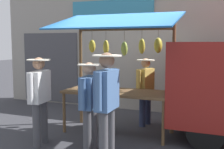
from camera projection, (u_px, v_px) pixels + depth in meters
name	position (u px, v px, depth m)	size (l,w,h in m)	color
ground_plane	(117.00, 132.00, 6.04)	(40.00, 40.00, 0.00)	#38383D
street_backdrop	(144.00, 49.00, 7.90)	(9.00, 0.30, 3.40)	#9E998E
market_stall	(118.00, 58.00, 5.89)	(2.50, 1.46, 2.50)	brown
vendor_with_sunhat	(145.00, 87.00, 6.49)	(0.39, 0.65, 1.52)	navy
shopper_in_grey_tee	(40.00, 94.00, 5.23)	(0.42, 0.69, 1.61)	#4C4C51
shopper_with_shopping_bag	(90.00, 100.00, 4.90)	(0.40, 0.67, 1.54)	#4C4C51
shopper_in_striped_shirt	(107.00, 98.00, 4.41)	(0.45, 0.73, 1.72)	#4C4C51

